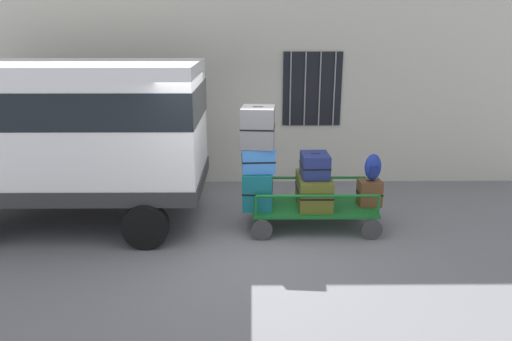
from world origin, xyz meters
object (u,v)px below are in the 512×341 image
Objects in this scene: suitcase_midleft_bottom at (314,190)px; luggage_cart at (313,208)px; suitcase_midleft_middle at (315,165)px; suitcase_center_bottom at (369,193)px; suitcase_left_top at (258,127)px; van at (69,127)px; backpack at (373,167)px; suitcase_left_bottom at (258,188)px; suitcase_left_middle at (258,158)px.

luggage_cart is at bearing -90.00° from suitcase_midleft_bottom.
suitcase_center_bottom is (0.92, 0.01, -0.48)m from suitcase_midleft_middle.
luggage_cart is at bearing 0.39° from suitcase_left_top.
van reaches higher than backpack.
suitcase_midleft_bottom is (0.92, 0.01, -1.08)m from suitcase_left_top.
suitcase_left_top is at bearing -179.10° from suitcase_midleft_bottom.
backpack reaches higher than luggage_cart.
suitcase_midleft_middle is at bearing -179.54° from suitcase_center_bottom.
suitcase_center_bottom is at bearing -148.66° from backpack.
van is 7.94× the size of suitcase_midleft_middle.
backpack reaches higher than suitcase_midleft_bottom.
van is 6.74× the size of suitcase_left_top.
luggage_cart is 3.23× the size of suitcase_left_top.
suitcase_left_top reaches higher than luggage_cart.
suitcase_left_top is 1.48× the size of suitcase_center_bottom.
luggage_cart is 0.99m from suitcase_left_bottom.
suitcase_midleft_middle is 1.04m from suitcase_center_bottom.
suitcase_midleft_middle is at bearing -90.00° from luggage_cart.
suitcase_center_bottom is (0.92, -0.03, -0.04)m from suitcase_midleft_bottom.
van is 3.12m from suitcase_left_middle.
suitcase_left_middle is (0.00, 0.03, 0.50)m from suitcase_left_bottom.
luggage_cart is 4.71× the size of backpack.
suitcase_left_middle is 0.52m from suitcase_left_top.
luggage_cart is 3.81× the size of suitcase_midleft_middle.
suitcase_midleft_bottom is at bearing 0.90° from suitcase_left_top.
suitcase_midleft_bottom is at bearing 0.89° from suitcase_left_middle.
suitcase_midleft_bottom reaches higher than luggage_cart.
van is 3.08m from suitcase_left_top.
suitcase_left_bottom reaches higher than suitcase_center_bottom.
suitcase_midleft_middle is 0.96m from backpack.
van is 2.09× the size of luggage_cart.
suitcase_left_top is (-0.92, -0.01, 1.39)m from luggage_cart.
suitcase_left_top reaches higher than suitcase_left_bottom.
backpack is (1.88, 0.01, -0.68)m from suitcase_left_top.
backpack is at bearing 31.34° from suitcase_center_bottom.
suitcase_left_bottom is 0.92m from suitcase_midleft_bottom.
backpack reaches higher than suitcase_left_bottom.
suitcase_left_top reaches higher than backpack.
van reaches higher than suitcase_midleft_bottom.
luggage_cart is at bearing 2.39° from suitcase_left_bottom.
suitcase_left_middle reaches higher than suitcase_left_bottom.
luggage_cart is at bearing 0.37° from suitcase_left_middle.
suitcase_left_top is (0.00, 0.03, 1.02)m from suitcase_left_bottom.
suitcase_left_top reaches higher than suitcase_center_bottom.
van reaches higher than suitcase_center_bottom.
suitcase_left_bottom is 0.51m from suitcase_left_middle.
backpack is (0.95, -0.01, 0.40)m from suitcase_midleft_bottom.
suitcase_left_top is (0.00, -0.00, 0.52)m from suitcase_left_middle.
suitcase_midleft_bottom reaches higher than suitcase_center_bottom.
luggage_cart is at bearing -179.93° from backpack.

